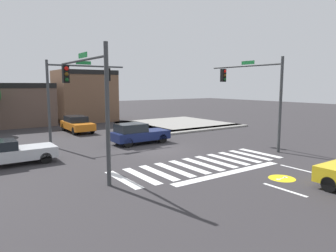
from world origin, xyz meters
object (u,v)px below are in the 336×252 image
Objects in this scene: traffic_signal_southeast at (253,86)px; car_navy at (138,133)px; traffic_signal_southwest at (86,88)px; traffic_signal_northwest at (77,86)px; car_silver at (9,152)px; car_orange at (77,124)px.

traffic_signal_southeast is 1.47× the size of car_navy.
traffic_signal_southwest is 8.30m from car_navy.
traffic_signal_northwest reaches higher than car_silver.
car_silver is (-14.43, 3.98, -3.47)m from traffic_signal_southeast.
car_navy reaches higher than car_silver.
car_silver is at bearing 37.37° from traffic_signal_southwest.
car_navy is 8.30m from car_orange.
traffic_signal_southeast reaches higher than traffic_signal_southwest.
traffic_signal_southwest is at bearing -16.35° from car_orange.
traffic_signal_southeast is 15.81m from car_orange.
traffic_signal_northwest is 7.29m from car_silver.
traffic_signal_southeast is at bearing 29.57° from car_orange.
traffic_signal_southeast is at bearing -90.78° from traffic_signal_southwest.
car_silver is at bearing -171.16° from car_navy.
car_navy reaches higher than car_orange.
car_silver is at bearing -35.80° from car_orange.
car_silver is (-2.92, 3.83, -3.39)m from traffic_signal_southwest.
car_navy is (8.51, 1.32, 0.07)m from car_silver.
traffic_signal_northwest is 6.73m from car_orange.
car_navy is at bearing -47.34° from traffic_signal_southwest.
traffic_signal_northwest is at bearing 49.85° from traffic_signal_southeast.
car_orange is at bearing 29.57° from traffic_signal_southeast.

